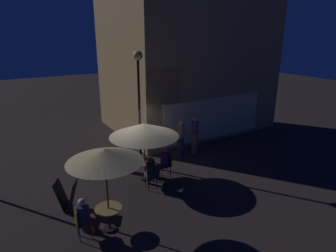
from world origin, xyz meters
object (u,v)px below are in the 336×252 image
cafe_table_0 (145,166)px  patron_seated_2 (85,215)px  patio_umbrella_0 (144,130)px  cafe_chair_0 (152,175)px  street_lamp_near_corner (139,84)px  cafe_table_1 (109,213)px  patio_umbrella_1 (105,156)px  patron_standing_5 (128,152)px  cafe_chair_2 (80,220)px  patron_seated_0 (150,170)px  patron_standing_4 (181,139)px  cafe_chair_1 (167,163)px  patron_seated_1 (164,160)px  patron_standing_3 (195,135)px  menu_sandwich_board (67,195)px

cafe_table_0 → patron_seated_2: 3.65m
patio_umbrella_0 → cafe_chair_0: (-0.13, -0.79, -1.47)m
street_lamp_near_corner → cafe_table_1: (-2.66, -3.39, -2.99)m
patio_umbrella_1 → patron_standing_5: (1.97, 3.13, -1.45)m
patio_umbrella_1 → cafe_chair_0: patio_umbrella_1 is taller
cafe_chair_0 → cafe_chair_2: (-2.94, -1.36, 0.02)m
patron_seated_0 → patron_standing_4: bearing=-45.2°
cafe_chair_2 → patron_seated_0: bearing=31.6°
cafe_table_0 → cafe_chair_1: (0.86, -0.21, -0.00)m
patron_seated_0 → patron_seated_2: size_ratio=0.99×
cafe_table_1 → patron_standing_4: patron_standing_4 is taller
patron_seated_0 → cafe_chair_0: bearing=-180.0°
cafe_chair_1 → patron_seated_1: (-0.14, 0.03, 0.14)m
patron_seated_0 → patron_seated_1: size_ratio=0.99×
street_lamp_near_corner → patron_seated_0: bearing=-105.2°
cafe_chair_1 → patron_standing_3: bearing=-136.5°
menu_sandwich_board → patron_standing_3: size_ratio=0.57×
patron_seated_0 → patron_seated_2: (-2.83, -1.52, 0.00)m
cafe_table_0 → patron_standing_4: (2.37, 1.11, 0.30)m
patron_standing_4 → patron_standing_3: bearing=65.8°
cafe_table_0 → patron_seated_0: (-0.11, -0.64, 0.13)m
patio_umbrella_0 → street_lamp_near_corner: bearing=71.8°
cafe_chair_2 → cafe_table_1: bearing=-0.0°
cafe_chair_0 → patron_seated_0: 0.20m
cafe_chair_2 → patron_seated_0: (2.97, 1.51, 0.12)m
cafe_table_1 → patron_standing_3: (5.45, 3.35, 0.34)m
patron_standing_3 → patron_standing_4: (-0.80, -0.02, -0.02)m
street_lamp_near_corner → cafe_chair_2: size_ratio=5.09×
patron_standing_3 → patron_standing_5: (-3.48, -0.22, 0.00)m
patron_standing_5 → cafe_chair_2: bearing=-69.7°
street_lamp_near_corner → cafe_chair_0: (-0.52, -1.96, -2.98)m
cafe_chair_2 → patron_standing_4: size_ratio=0.55×
patio_umbrella_0 → patron_standing_3: bearing=19.7°
cafe_chair_2 → patron_standing_4: patron_standing_4 is taller
patron_seated_1 → patron_seated_2: patron_seated_1 is taller
street_lamp_near_corner → patron_seated_0: size_ratio=3.97×
cafe_table_1 → patron_seated_0: 2.68m
menu_sandwich_board → patron_seated_1: bearing=35.0°
menu_sandwich_board → patron_standing_5: 3.13m
patio_umbrella_1 → patron_standing_4: size_ratio=1.48×
cafe_table_0 → patio_umbrella_0: 1.46m
patron_seated_0 → patron_standing_4: 3.04m
menu_sandwich_board → cafe_chair_2: size_ratio=1.05×
cafe_table_0 → cafe_table_1: (-2.28, -2.22, -0.01)m
patio_umbrella_1 → menu_sandwich_board: bearing=114.8°
cafe_table_1 → cafe_chair_2: cafe_chair_2 is taller
cafe_table_0 → patio_umbrella_0: bearing=-97.1°
cafe_table_0 → patio_umbrella_1: patio_umbrella_1 is taller
menu_sandwich_board → cafe_chair_2: 1.62m
patio_umbrella_0 → patron_seated_1: 1.52m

